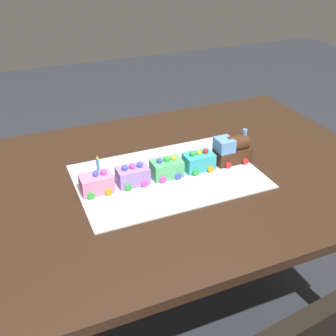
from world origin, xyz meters
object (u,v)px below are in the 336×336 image
cake_car_hopper_mint_green (167,168)px  cake_car_flatbed_bubblegum (97,183)px  dining_table (180,197)px  cake_car_caboose_turquoise (199,161)px  cake_locomotive (232,150)px  birthday_candle (98,163)px  cake_car_tanker_lavender (133,175)px

cake_car_hopper_mint_green → cake_car_flatbed_bubblegum: same height
dining_table → cake_car_hopper_mint_green: 0.15m
dining_table → cake_car_caboose_turquoise: cake_car_caboose_turquoise is taller
cake_car_hopper_mint_green → cake_car_flatbed_bubblegum: size_ratio=1.00×
cake_locomotive → cake_car_flatbed_bubblegum: 0.48m
cake_car_flatbed_bubblegum → birthday_candle: 0.07m
cake_car_hopper_mint_green → cake_car_tanker_lavender: 0.12m
dining_table → cake_car_caboose_turquoise: bearing=166.7°
cake_car_hopper_mint_green → birthday_candle: bearing=-0.0°
cake_car_caboose_turquoise → cake_car_tanker_lavender: same height
cake_car_caboose_turquoise → cake_car_flatbed_bubblegum: bearing=-0.0°
cake_car_tanker_lavender → birthday_candle: (0.11, -0.00, 0.07)m
cake_car_flatbed_bubblegum → dining_table: bearing=-177.2°
cake_car_tanker_lavender → cake_locomotive: bearing=-180.0°
cake_car_caboose_turquoise → cake_car_hopper_mint_green: (0.12, 0.00, 0.00)m
cake_car_hopper_mint_green → cake_car_flatbed_bubblegum: bearing=-0.0°
cake_locomotive → birthday_candle: 0.48m
dining_table → cake_car_tanker_lavender: cake_car_tanker_lavender is taller
dining_table → cake_car_caboose_turquoise: 0.15m
dining_table → cake_car_tanker_lavender: 0.22m
cake_car_caboose_turquoise → cake_car_flatbed_bubblegum: size_ratio=1.00×
cake_car_caboose_turquoise → cake_car_tanker_lavender: size_ratio=1.00×
birthday_candle → cake_car_hopper_mint_green: bearing=180.0°
cake_car_tanker_lavender → dining_table: bearing=-175.3°
cake_locomotive → cake_car_caboose_turquoise: 0.13m
cake_car_hopper_mint_green → birthday_candle: 0.24m
cake_car_caboose_turquoise → cake_car_flatbed_bubblegum: 0.35m
cake_car_flatbed_bubblegum → birthday_candle: size_ratio=1.83×
dining_table → cake_car_caboose_turquoise: (-0.06, 0.01, 0.14)m
dining_table → cake_car_caboose_turquoise: size_ratio=14.00×
cake_locomotive → cake_car_caboose_turquoise: bearing=0.0°
cake_car_hopper_mint_green → cake_car_tanker_lavender: size_ratio=1.00×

